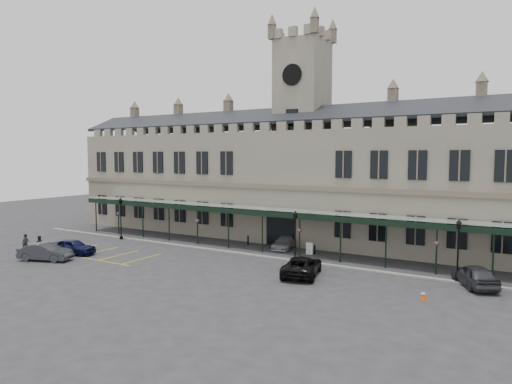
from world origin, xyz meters
The scene contains 22 objects.
ground centered at (0.00, 0.00, 0.00)m, with size 140.00×140.00×0.00m, color #2C2C2F.
station_building centered at (0.00, 15.91, 6.47)m, with size 60.00×10.36×17.30m.
clock_tower centered at (0.00, 16.00, 13.11)m, with size 5.60×5.60×24.80m.
canopy centered at (0.00, 7.46, 2.40)m, with size 50.00×4.10×4.30m.
kerb centered at (0.00, 5.50, 0.06)m, with size 60.00×0.40×0.12m, color gray.
parking_markings centered at (-14.00, -1.50, 0.00)m, with size 16.00×6.00×0.01m, color gold, non-canonical shape.
tree_behind_left centered at (-22.00, 25.00, 12.81)m, with size 6.00×6.00×16.00m.
tree_behind_mid centered at (8.00, 25.00, 12.81)m, with size 6.00×6.00×16.00m.
lamp_post_left centered at (-17.18, 5.00, 2.81)m, with size 0.45×0.45×4.74m.
lamp_post_mid centered at (4.36, 5.54, 2.70)m, with size 0.43×0.43×4.55m.
lamp_post_right centered at (17.76, 5.58, 2.82)m, with size 0.45×0.45×4.76m.
traffic_cone centered at (16.45, -0.06, 0.32)m, with size 0.41×0.41×0.66m.
sign_board centered at (4.33, 8.69, 0.56)m, with size 0.67×0.10×1.14m.
bollard_left centered at (-3.23, 9.71, 0.49)m, with size 0.17×0.17×0.97m, color black.
bollard_right centered at (4.70, 9.10, 0.45)m, with size 0.16×0.16×0.89m, color black.
car_left_a centered at (-15.00, -3.01, 0.75)m, with size 1.77×4.40×1.50m, color #0C1136.
car_left_b centered at (-14.97, -5.89, 0.79)m, with size 1.67×4.78×1.58m, color #303236.
car_taxi centered at (1.00, 10.00, 0.62)m, with size 1.75×4.30×1.25m, color #A2A5AA.
car_van centered at (7.00, 1.40, 0.76)m, with size 2.53×5.50×1.53m, color black.
car_right_a centered at (19.00, 5.05, 0.82)m, with size 1.94×4.83×1.65m, color #303236.
person_a centered at (-19.20, -5.11, 0.96)m, with size 0.70×0.46×1.92m, color black.
person_b centered at (-18.30, -4.29, 0.85)m, with size 0.82×0.64×1.69m, color black.
Camera 1 is at (22.14, -30.70, 9.45)m, focal length 32.00 mm.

